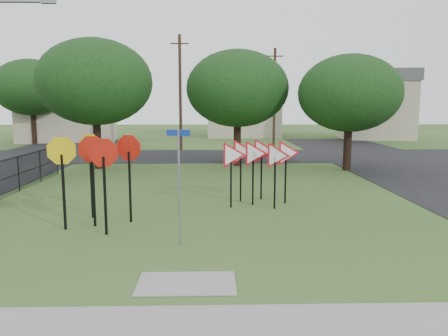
# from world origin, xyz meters

# --- Properties ---
(ground) EXTENTS (140.00, 140.00, 0.00)m
(ground) POSITION_xyz_m (0.00, 0.00, 0.00)
(ground) COLOR #31541F
(sidewalk) EXTENTS (30.00, 1.60, 0.02)m
(sidewalk) POSITION_xyz_m (0.00, -4.20, 0.01)
(sidewalk) COLOR gray
(sidewalk) RESTS_ON ground
(street_right) EXTENTS (8.00, 50.00, 0.02)m
(street_right) POSITION_xyz_m (12.00, 10.00, 0.01)
(street_right) COLOR black
(street_right) RESTS_ON ground
(street_far) EXTENTS (60.00, 8.00, 0.02)m
(street_far) POSITION_xyz_m (0.00, 20.00, 0.01)
(street_far) COLOR black
(street_far) RESTS_ON ground
(curb_pad) EXTENTS (2.00, 1.20, 0.02)m
(curb_pad) POSITION_xyz_m (0.00, -2.40, 0.01)
(curb_pad) COLOR gray
(curb_pad) RESTS_ON ground
(street_name_sign) EXTENTS (0.61, 0.16, 2.99)m
(street_name_sign) POSITION_xyz_m (-0.32, 0.16, 1.72)
(street_name_sign) COLOR gray
(street_name_sign) RESTS_ON ground
(stop_sign_cluster) EXTENTS (2.58, 2.13, 2.74)m
(stop_sign_cluster) POSITION_xyz_m (-2.92, 2.02, 2.01)
(stop_sign_cluster) COLOR black
(stop_sign_cluster) RESTS_ON ground
(yield_sign_cluster) EXTENTS (3.07, 1.87, 2.40)m
(yield_sign_cluster) POSITION_xyz_m (2.18, 4.77, 1.77)
(yield_sign_cluster) COLOR black
(yield_sign_cluster) RESTS_ON ground
(far_pole_a) EXTENTS (1.40, 0.24, 9.00)m
(far_pole_a) POSITION_xyz_m (-2.00, 24.00, 4.60)
(far_pole_a) COLOR #3B281B
(far_pole_a) RESTS_ON ground
(far_pole_b) EXTENTS (1.40, 0.24, 8.50)m
(far_pole_b) POSITION_xyz_m (6.00, 28.00, 4.35)
(far_pole_b) COLOR #3B281B
(far_pole_b) RESTS_ON ground
(far_pole_c) EXTENTS (1.40, 0.24, 9.00)m
(far_pole_c) POSITION_xyz_m (-10.00, 30.00, 4.60)
(far_pole_c) COLOR #3B281B
(far_pole_c) RESTS_ON ground
(fence_run) EXTENTS (0.05, 11.55, 1.50)m
(fence_run) POSITION_xyz_m (-7.60, 6.25, 0.78)
(fence_run) COLOR black
(fence_run) RESTS_ON ground
(house_left) EXTENTS (10.58, 8.88, 7.20)m
(house_left) POSITION_xyz_m (-14.00, 34.00, 3.65)
(house_left) COLOR #B3AB90
(house_left) RESTS_ON ground
(house_mid) EXTENTS (8.40, 8.40, 6.20)m
(house_mid) POSITION_xyz_m (4.00, 40.00, 3.15)
(house_mid) COLOR #B3AB90
(house_mid) RESTS_ON ground
(house_right) EXTENTS (8.30, 8.30, 7.20)m
(house_right) POSITION_xyz_m (18.00, 36.00, 3.65)
(house_right) COLOR #B3AB90
(house_right) RESTS_ON ground
(tree_near_left) EXTENTS (6.40, 6.40, 7.27)m
(tree_near_left) POSITION_xyz_m (-6.00, 14.00, 4.86)
(tree_near_left) COLOR black
(tree_near_left) RESTS_ON ground
(tree_near_mid) EXTENTS (6.00, 6.00, 6.80)m
(tree_near_mid) POSITION_xyz_m (2.00, 15.00, 4.54)
(tree_near_mid) COLOR black
(tree_near_mid) RESTS_ON ground
(tree_near_right) EXTENTS (5.60, 5.60, 6.33)m
(tree_near_right) POSITION_xyz_m (8.00, 13.00, 4.22)
(tree_near_right) COLOR black
(tree_near_right) RESTS_ON ground
(tree_far_left) EXTENTS (6.80, 6.80, 7.73)m
(tree_far_left) POSITION_xyz_m (-16.00, 30.00, 5.17)
(tree_far_left) COLOR black
(tree_far_left) RESTS_ON ground
(tree_far_right) EXTENTS (6.00, 6.00, 6.80)m
(tree_far_right) POSITION_xyz_m (14.00, 32.00, 4.54)
(tree_far_right) COLOR black
(tree_far_right) RESTS_ON ground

